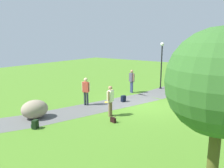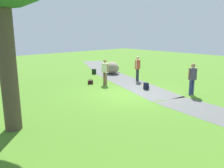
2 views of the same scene
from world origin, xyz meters
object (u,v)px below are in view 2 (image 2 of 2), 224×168
(spare_backpack_on_lawn, at_px, (146,86))
(passerby_on_path, at_px, (138,67))
(handbag_on_grass, at_px, (90,82))
(man_near_boulder, at_px, (192,77))
(lawn_boulder, at_px, (112,68))
(backpack_by_boulder, at_px, (94,72))
(frisbee_on_grass, at_px, (145,85))
(woman_with_handbag, at_px, (105,70))

(spare_backpack_on_lawn, bearing_deg, passerby_on_path, -36.08)
(handbag_on_grass, bearing_deg, passerby_on_path, -114.77)
(man_near_boulder, bearing_deg, passerby_on_path, -7.53)
(lawn_boulder, xyz_separation_m, backpack_by_boulder, (0.84, 1.16, -0.27))
(passerby_on_path, distance_m, handbag_on_grass, 3.38)
(handbag_on_grass, bearing_deg, frisbee_on_grass, -137.72)
(passerby_on_path, relative_size, handbag_on_grass, 4.92)
(man_near_boulder, bearing_deg, backpack_by_boulder, 0.10)
(passerby_on_path, relative_size, frisbee_on_grass, 5.99)
(lawn_boulder, distance_m, spare_backpack_on_lawn, 5.51)
(man_near_boulder, relative_size, passerby_on_path, 1.01)
(man_near_boulder, bearing_deg, spare_backpack_on_lawn, 19.26)
(spare_backpack_on_lawn, bearing_deg, man_near_boulder, -160.74)
(man_near_boulder, relative_size, handbag_on_grass, 4.98)
(lawn_boulder, height_order, woman_with_handbag, woman_with_handbag)
(lawn_boulder, xyz_separation_m, handbag_on_grass, (-1.83, 3.55, -0.33))
(man_near_boulder, bearing_deg, handbag_on_grass, 22.84)
(passerby_on_path, distance_m, backpack_by_boulder, 4.15)
(lawn_boulder, bearing_deg, backpack_by_boulder, 54.22)
(lawn_boulder, xyz_separation_m, spare_backpack_on_lawn, (-5.13, 1.99, -0.27))
(spare_backpack_on_lawn, bearing_deg, backpack_by_boulder, -7.84)
(backpack_by_boulder, bearing_deg, spare_backpack_on_lawn, 172.16)
(woman_with_handbag, relative_size, frisbee_on_grass, 5.69)
(passerby_on_path, distance_m, spare_backpack_on_lawn, 2.52)
(man_near_boulder, xyz_separation_m, handbag_on_grass, (5.70, 2.40, -0.84))
(lawn_boulder, distance_m, handbag_on_grass, 4.01)
(woman_with_handbag, bearing_deg, frisbee_on_grass, -138.42)
(woman_with_handbag, bearing_deg, backpack_by_boulder, -27.30)
(handbag_on_grass, distance_m, backpack_by_boulder, 3.58)
(passerby_on_path, bearing_deg, woman_with_handbag, 73.34)
(lawn_boulder, relative_size, handbag_on_grass, 4.74)
(woman_with_handbag, xyz_separation_m, spare_backpack_on_lawn, (-2.63, -0.90, -0.72))
(frisbee_on_grass, bearing_deg, man_near_boulder, -178.79)
(passerby_on_path, xyz_separation_m, backpack_by_boulder, (4.04, 0.59, -0.78))
(lawn_boulder, height_order, handbag_on_grass, lawn_boulder)
(passerby_on_path, bearing_deg, spare_backpack_on_lawn, 143.92)
(man_near_boulder, distance_m, passerby_on_path, 4.37)
(man_near_boulder, height_order, frisbee_on_grass, man_near_boulder)
(man_near_boulder, xyz_separation_m, spare_backpack_on_lawn, (2.40, 0.84, -0.79))
(man_near_boulder, xyz_separation_m, passerby_on_path, (4.33, -0.57, -0.01))
(passerby_on_path, height_order, backpack_by_boulder, passerby_on_path)
(lawn_boulder, distance_m, backpack_by_boulder, 1.46)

